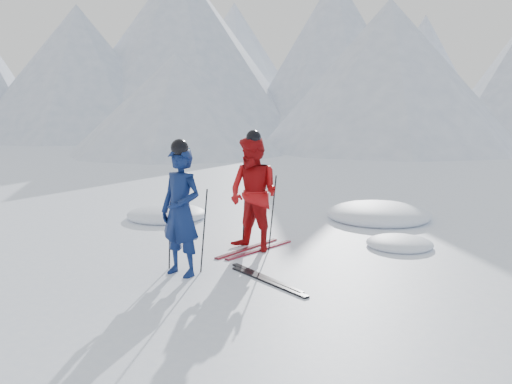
% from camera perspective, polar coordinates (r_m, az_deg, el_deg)
% --- Properties ---
extents(ground, '(160.00, 160.00, 0.00)m').
position_cam_1_polar(ground, '(8.53, 7.60, -8.41)').
color(ground, white).
rests_on(ground, ground).
extents(skier_blue, '(0.79, 0.60, 1.96)m').
position_cam_1_polar(skier_blue, '(8.20, -7.92, -2.05)').
color(skier_blue, '#0C1C4B').
rests_on(skier_blue, ground).
extents(skier_red, '(1.16, 1.01, 2.03)m').
position_cam_1_polar(skier_red, '(9.54, -0.25, -0.21)').
color(skier_red, '#AB0D0F').
rests_on(skier_red, ground).
extents(pole_blue_left, '(0.13, 0.09, 1.30)m').
position_cam_1_polar(pole_blue_left, '(8.55, -9.06, -3.87)').
color(pole_blue_left, black).
rests_on(pole_blue_left, ground).
extents(pole_blue_right, '(0.13, 0.08, 1.30)m').
position_cam_1_polar(pole_blue_right, '(8.35, -5.50, -4.10)').
color(pole_blue_right, black).
rests_on(pole_blue_right, ground).
extents(pole_red_left, '(0.13, 0.10, 1.35)m').
position_cam_1_polar(pole_red_left, '(9.95, -1.24, -1.82)').
color(pole_red_left, black).
rests_on(pole_red_left, ground).
extents(pole_red_right, '(0.13, 0.09, 1.35)m').
position_cam_1_polar(pole_red_right, '(9.62, 1.75, -2.19)').
color(pole_red_right, black).
rests_on(pole_red_right, ground).
extents(ski_worn_left, '(0.48, 1.67, 0.03)m').
position_cam_1_polar(ski_worn_left, '(9.80, -0.89, -5.96)').
color(ski_worn_left, black).
rests_on(ski_worn_left, ground).
extents(ski_worn_right, '(0.60, 1.65, 0.03)m').
position_cam_1_polar(ski_worn_right, '(9.70, 0.40, -6.11)').
color(ski_worn_right, black).
rests_on(ski_worn_right, ground).
extents(ski_loose_a, '(1.50, 0.96, 0.03)m').
position_cam_1_polar(ski_loose_a, '(8.16, 1.01, -9.01)').
color(ski_loose_a, black).
rests_on(ski_loose_a, ground).
extents(ski_loose_b, '(1.53, 0.91, 0.03)m').
position_cam_1_polar(ski_loose_b, '(7.99, 1.25, -9.39)').
color(ski_loose_b, black).
rests_on(ski_loose_b, ground).
extents(snow_lumps, '(9.97, 7.12, 0.52)m').
position_cam_1_polar(snow_lumps, '(11.99, 7.50, -3.36)').
color(snow_lumps, white).
rests_on(snow_lumps, ground).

